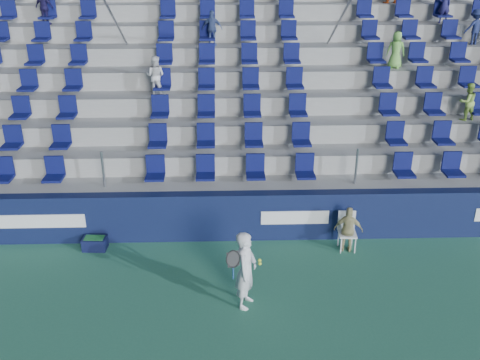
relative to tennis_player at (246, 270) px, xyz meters
name	(u,v)px	position (x,y,z in m)	size (l,w,h in m)	color
ground	(234,324)	(-0.25, -0.59, -0.82)	(70.00, 70.00, 0.00)	#327456
sponsor_wall	(231,216)	(-0.24, 2.56, -0.22)	(24.00, 0.32, 1.20)	#10183D
grandstand	(228,95)	(-0.24, 7.66, 1.32)	(24.00, 8.17, 6.63)	#959691
tennis_player	(246,270)	(0.00, 0.00, 0.00)	(0.69, 0.69, 1.63)	silver
line_judge_chair	(347,228)	(2.42, 2.06, -0.30)	(0.42, 0.43, 0.91)	white
line_judge	(348,230)	(2.42, 1.91, -0.26)	(0.65, 0.27, 1.12)	tan
ball_bin	(95,243)	(-3.42, 2.16, -0.65)	(0.56, 0.38, 0.30)	#0F1337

